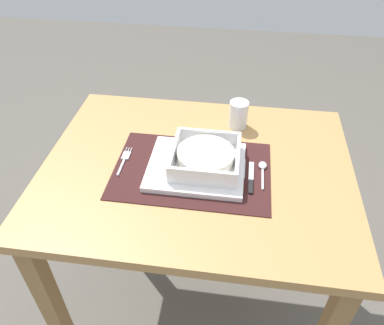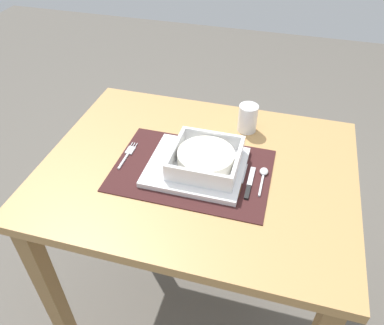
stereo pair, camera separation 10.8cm
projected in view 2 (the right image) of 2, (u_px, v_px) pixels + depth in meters
The scene contains 10 objects.
ground_plane at pixel (196, 301), 1.60m from camera, with size 6.00×6.00×0.00m, color #59544C.
dining_table at pixel (197, 195), 1.19m from camera, with size 0.90×0.70×0.75m.
placemat at pixel (192, 170), 1.10m from camera, with size 0.45×0.30×0.00m, color #381919.
serving_plate at pixel (196, 167), 1.09m from camera, with size 0.27×0.23×0.02m, color white.
porridge_bowl at pixel (206, 159), 1.07m from camera, with size 0.19×0.19×0.05m.
fork at pixel (128, 153), 1.15m from camera, with size 0.02×0.13×0.00m.
spoon at pixel (263, 174), 1.07m from camera, with size 0.02×0.11×0.01m.
butter_knife at pixel (249, 185), 1.04m from camera, with size 0.01×0.13×0.01m.
bread_knife at pixel (241, 182), 1.05m from camera, with size 0.01×0.13×0.01m.
drinking_glass at pixel (248, 120), 1.23m from camera, with size 0.06×0.06×0.09m.
Camera 2 is at (0.21, -0.81, 1.48)m, focal length 35.65 mm.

